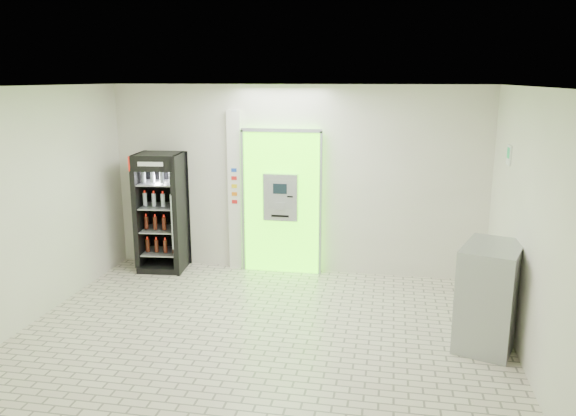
# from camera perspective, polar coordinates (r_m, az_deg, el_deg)

# --- Properties ---
(ground) EXTENTS (6.00, 6.00, 0.00)m
(ground) POSITION_cam_1_polar(r_m,az_deg,el_deg) (7.08, -2.81, -12.83)
(ground) COLOR beige
(ground) RESTS_ON ground
(room_shell) EXTENTS (6.00, 6.00, 6.00)m
(room_shell) POSITION_cam_1_polar(r_m,az_deg,el_deg) (6.49, -2.99, 1.95)
(room_shell) COLOR silver
(room_shell) RESTS_ON ground
(atm_assembly) EXTENTS (1.30, 0.24, 2.33)m
(atm_assembly) POSITION_cam_1_polar(r_m,az_deg,el_deg) (8.98, -0.63, 0.72)
(atm_assembly) COLOR #50FF0D
(atm_assembly) RESTS_ON ground
(pillar) EXTENTS (0.22, 0.11, 2.60)m
(pillar) POSITION_cam_1_polar(r_m,az_deg,el_deg) (9.16, -5.38, 1.75)
(pillar) COLOR silver
(pillar) RESTS_ON ground
(beverage_cooler) EXTENTS (0.78, 0.72, 1.92)m
(beverage_cooler) POSITION_cam_1_polar(r_m,az_deg,el_deg) (9.38, -12.68, -0.61)
(beverage_cooler) COLOR black
(beverage_cooler) RESTS_ON ground
(steel_cabinet) EXTENTS (0.90, 1.07, 1.22)m
(steel_cabinet) POSITION_cam_1_polar(r_m,az_deg,el_deg) (7.03, 19.76, -8.39)
(steel_cabinet) COLOR #999BA0
(steel_cabinet) RESTS_ON ground
(exit_sign) EXTENTS (0.02, 0.22, 0.26)m
(exit_sign) POSITION_cam_1_polar(r_m,az_deg,el_deg) (7.80, 21.54, 5.03)
(exit_sign) COLOR white
(exit_sign) RESTS_ON room_shell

